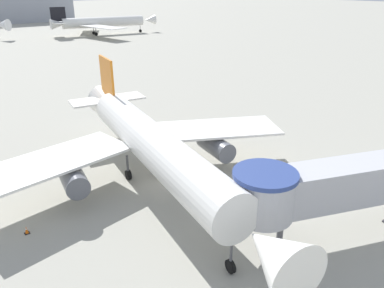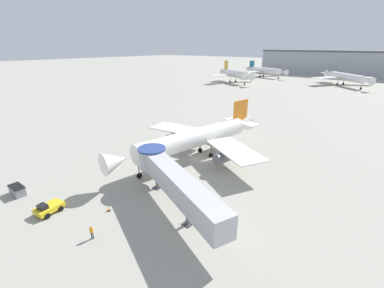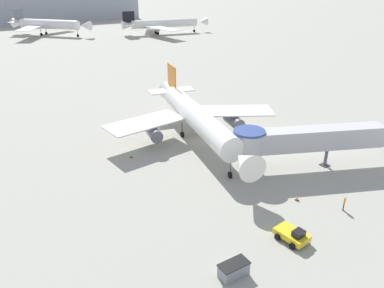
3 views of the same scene
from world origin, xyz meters
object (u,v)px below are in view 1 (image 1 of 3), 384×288
object	(u,v)px
main_airplane	(152,145)
jet_bridge	(354,181)
background_jet_black_tail	(101,22)
traffic_cone_port_wing	(27,230)

from	to	relation	value
main_airplane	jet_bridge	xyz separation A→B (m)	(7.25, -14.30, 0.26)
main_airplane	background_jet_black_tail	distance (m)	112.47
traffic_cone_port_wing	background_jet_black_tail	distance (m)	117.50
jet_bridge	traffic_cone_port_wing	size ratio (longest dim) A/B	33.18
background_jet_black_tail	main_airplane	bearing A→B (deg)	165.65
main_airplane	traffic_cone_port_wing	xyz separation A→B (m)	(-10.94, -0.25, -3.71)
jet_bridge	traffic_cone_port_wing	bearing A→B (deg)	163.57
traffic_cone_port_wing	background_jet_black_tail	bearing A→B (deg)	61.93
traffic_cone_port_wing	main_airplane	bearing A→B (deg)	1.31
jet_bridge	traffic_cone_port_wing	distance (m)	23.32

